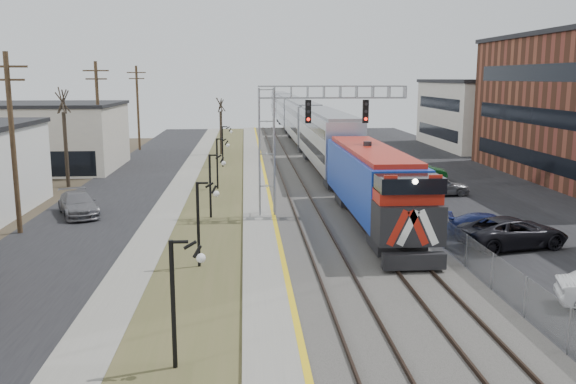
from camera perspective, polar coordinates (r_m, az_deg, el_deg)
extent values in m
cube|color=black|center=(46.04, -16.11, -0.53)|extent=(7.00, 120.00, 0.04)
cube|color=gray|center=(45.31, -10.54, -0.43)|extent=(2.00, 120.00, 0.08)
cube|color=#4A4C28|center=(45.06, -6.75, -0.40)|extent=(4.00, 120.00, 0.06)
cube|color=gray|center=(45.00, -2.94, -0.24)|extent=(2.00, 120.00, 0.24)
cube|color=#595651|center=(45.37, 3.39, -0.18)|extent=(8.00, 120.00, 0.20)
cube|color=black|center=(48.42, 17.62, -0.07)|extent=(16.00, 120.00, 0.04)
cube|color=gold|center=(45.00, -1.82, -0.07)|extent=(0.24, 120.00, 0.01)
cube|color=#2D2119|center=(45.07, -0.08, -0.01)|extent=(0.08, 120.00, 0.15)
cube|color=#2D2119|center=(45.20, 1.82, 0.02)|extent=(0.08, 120.00, 0.15)
cube|color=#2D2119|center=(45.44, 4.33, 0.05)|extent=(0.08, 120.00, 0.15)
cube|color=#2D2119|center=(45.69, 6.19, 0.08)|extent=(0.08, 120.00, 0.15)
cube|color=#1436A6|center=(35.24, 8.00, 0.52)|extent=(3.00, 17.00, 4.25)
cube|color=black|center=(27.43, 11.69, -6.34)|extent=(2.80, 0.50, 0.70)
cube|color=#A4A7AE|center=(55.00, 3.63, 4.79)|extent=(3.00, 22.00, 5.33)
cube|color=#A4A7AE|center=(77.57, 1.38, 6.51)|extent=(3.00, 22.00, 5.33)
cube|color=#A4A7AE|center=(100.25, 0.14, 7.46)|extent=(3.00, 22.00, 5.33)
cube|color=#A4A7AE|center=(122.97, -0.65, 8.05)|extent=(3.00, 22.00, 5.33)
cube|color=gray|center=(37.49, -2.01, 3.58)|extent=(1.00, 1.00, 8.00)
cube|color=gray|center=(37.57, 4.14, 9.31)|extent=(9.00, 0.80, 0.80)
cube|color=black|center=(36.99, 1.90, 7.53)|extent=(0.35, 0.25, 1.40)
cube|color=black|center=(37.51, 7.27, 7.49)|extent=(0.35, 0.25, 1.40)
cylinder|color=black|center=(18.54, -10.69, -10.44)|extent=(0.14, 0.14, 4.00)
cylinder|color=black|center=(28.06, -8.40, -3.10)|extent=(0.14, 0.14, 4.00)
cylinder|color=black|center=(37.83, -7.29, 0.50)|extent=(0.14, 0.14, 4.00)
cylinder|color=black|center=(47.70, -6.64, 2.61)|extent=(0.14, 0.14, 4.00)
cylinder|color=black|center=(59.59, -6.14, 4.22)|extent=(0.14, 0.14, 4.00)
cylinder|color=#4C3823|center=(36.64, -24.34, 4.05)|extent=(0.28, 0.28, 10.00)
cylinder|color=#4C3823|center=(55.76, -17.30, 6.46)|extent=(0.28, 0.28, 10.00)
cylinder|color=#4C3823|center=(75.35, -13.87, 7.60)|extent=(0.28, 0.28, 10.00)
cube|color=gray|center=(45.98, 8.60, 0.75)|extent=(0.04, 120.00, 1.60)
cube|color=beige|center=(62.46, -22.00, 4.73)|extent=(14.00, 12.00, 6.00)
cube|color=beige|center=(80.86, 19.27, 6.80)|extent=(16.00, 18.00, 8.00)
cylinder|color=#382D23|center=(51.50, -20.06, 3.72)|extent=(0.30, 0.30, 5.95)
cylinder|color=#382D23|center=(69.51, -6.28, 5.51)|extent=(0.30, 0.30, 4.90)
imported|color=black|center=(33.30, 20.29, -3.62)|extent=(6.08, 3.74, 1.57)
imported|color=navy|center=(34.79, 18.36, -3.12)|extent=(4.84, 2.90, 1.31)
imported|color=slate|center=(46.23, 13.96, 0.54)|extent=(4.53, 2.19, 1.49)
imported|color=#0C4014|center=(53.22, 12.38, 1.87)|extent=(4.57, 2.62, 1.42)
imported|color=slate|center=(40.67, -19.05, -1.12)|extent=(3.83, 5.42, 1.46)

